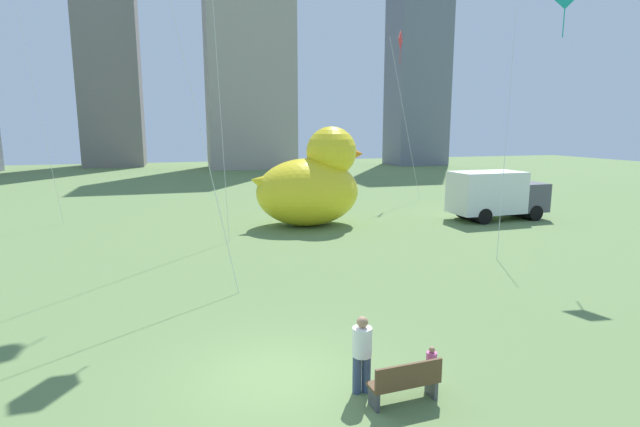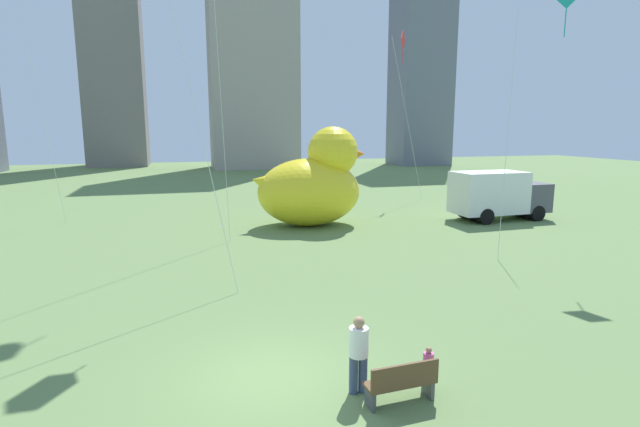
{
  "view_description": "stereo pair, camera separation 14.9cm",
  "coord_description": "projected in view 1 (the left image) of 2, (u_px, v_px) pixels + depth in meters",
  "views": [
    {
      "loc": [
        -1.79,
        -9.69,
        5.37
      ],
      "look_at": [
        3.18,
        7.12,
        2.26
      ],
      "focal_mm": 27.23,
      "sensor_mm": 36.0,
      "label": 1
    },
    {
      "loc": [
        -1.64,
        -9.74,
        5.37
      ],
      "look_at": [
        3.18,
        7.12,
        2.26
      ],
      "focal_mm": 27.23,
      "sensor_mm": 36.0,
      "label": 2
    }
  ],
  "objects": [
    {
      "name": "city_skyline",
      "position": [
        131.0,
        49.0,
        61.85
      ],
      "size": [
        81.8,
        17.05,
        36.23
      ],
      "color": "#9E938C",
      "rests_on": "ground"
    },
    {
      "name": "kite_teal",
      "position": [
        561.0,
        5.0,
        19.29
      ],
      "size": [
        3.09,
        3.1,
        11.28
      ],
      "color": "silver",
      "rests_on": "ground"
    },
    {
      "name": "person_child",
      "position": [
        431.0,
        365.0,
        10.08
      ],
      "size": [
        0.22,
        0.22,
        0.91
      ],
      "color": "silver",
      "rests_on": "ground"
    },
    {
      "name": "giant_inflatable_duck",
      "position": [
        312.0,
        184.0,
        26.71
      ],
      "size": [
        6.56,
        4.21,
        5.44
      ],
      "color": "yellow",
      "rests_on": "ground"
    },
    {
      "name": "person_adult",
      "position": [
        362.0,
        351.0,
        9.82
      ],
      "size": [
        0.4,
        0.4,
        1.64
      ],
      "color": "#38476B",
      "rests_on": "ground"
    },
    {
      "name": "park_bench",
      "position": [
        406.0,
        382.0,
        9.48
      ],
      "size": [
        1.47,
        0.53,
        0.9
      ],
      "color": "brown",
      "rests_on": "ground"
    },
    {
      "name": "ground_plane",
      "position": [
        273.0,
        377.0,
        10.59
      ],
      "size": [
        140.0,
        140.0,
        0.0
      ],
      "primitive_type": "plane",
      "color": "#638048"
    },
    {
      "name": "box_truck",
      "position": [
        496.0,
        195.0,
        28.51
      ],
      "size": [
        5.75,
        2.5,
        2.85
      ],
      "color": "white",
      "rests_on": "ground"
    },
    {
      "name": "kite_red",
      "position": [
        401.0,
        47.0,
        35.57
      ],
      "size": [
        2.73,
        1.98,
        12.35
      ],
      "color": "silver",
      "rests_on": "ground"
    }
  ]
}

